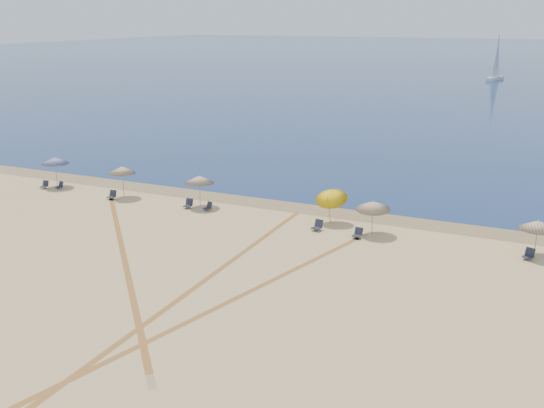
{
  "coord_description": "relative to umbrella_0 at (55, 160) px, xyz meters",
  "views": [
    {
      "loc": [
        16.77,
        -17.65,
        13.87
      ],
      "look_at": [
        0.0,
        20.0,
        1.3
      ],
      "focal_mm": 40.64,
      "sensor_mm": 36.0,
      "label": 1
    }
  ],
  "objects": [
    {
      "name": "ground",
      "position": [
        20.55,
        -21.13,
        -2.27
      ],
      "size": [
        160.0,
        160.0,
        0.0
      ],
      "primitive_type": "plane",
      "color": "tan",
      "rests_on": "ground"
    },
    {
      "name": "ocean",
      "position": [
        20.55,
        203.87,
        -2.27
      ],
      "size": [
        500.0,
        500.0,
        0.0
      ],
      "primitive_type": "plane",
      "color": "#0C2151",
      "rests_on": "ground"
    },
    {
      "name": "wet_sand",
      "position": [
        20.55,
        2.87,
        -2.27
      ],
      "size": [
        500.0,
        500.0,
        0.0
      ],
      "primitive_type": "plane",
      "color": "olive",
      "rests_on": "ground"
    },
    {
      "name": "umbrella_0",
      "position": [
        0.0,
        0.0,
        0.0
      ],
      "size": [
        2.3,
        2.3,
        2.62
      ],
      "color": "gray",
      "rests_on": "ground"
    },
    {
      "name": "umbrella_1",
      "position": [
        7.18,
        -0.31,
        -0.03
      ],
      "size": [
        2.13,
        2.13,
        2.59
      ],
      "color": "gray",
      "rests_on": "ground"
    },
    {
      "name": "umbrella_2",
      "position": [
        14.08,
        -0.06,
        -0.13
      ],
      "size": [
        2.25,
        2.26,
        2.49
      ],
      "color": "gray",
      "rests_on": "ground"
    },
    {
      "name": "umbrella_3",
      "position": [
        24.42,
        0.26,
        -0.27
      ],
      "size": [
        2.25,
        2.29,
        2.7
      ],
      "color": "gray",
      "rests_on": "ground"
    },
    {
      "name": "umbrella_4",
      "position": [
        27.7,
        -0.82,
        -0.26
      ],
      "size": [
        2.29,
        2.33,
        2.39
      ],
      "color": "gray",
      "rests_on": "ground"
    },
    {
      "name": "umbrella_5",
      "position": [
        37.71,
        -0.64,
        -0.29
      ],
      "size": [
        2.2,
        2.2,
        2.33
      ],
      "color": "gray",
      "rests_on": "ground"
    },
    {
      "name": "chair_0",
      "position": [
        -0.56,
        -0.86,
        -1.99
      ],
      "size": [
        0.6,
        0.69,
        0.65
      ],
      "rotation": [
        0.0,
        0.0,
        0.12
      ],
      "color": "black",
      "rests_on": "ground"
    },
    {
      "name": "chair_1",
      "position": [
        0.7,
        -0.46,
        -2.01
      ],
      "size": [
        0.61,
        0.68,
        0.61
      ],
      "rotation": [
        0.0,
        0.0,
        -0.2
      ],
      "color": "black",
      "rests_on": "ground"
    },
    {
      "name": "chair_2",
      "position": [
        6.64,
        -1.12,
        -1.97
      ],
      "size": [
        0.61,
        0.71,
        0.69
      ],
      "rotation": [
        0.0,
        0.0,
        0.07
      ],
      "color": "black",
      "rests_on": "ground"
    },
    {
      "name": "chair_3",
      "position": [
        13.44,
        -0.68,
        -1.97
      ],
      "size": [
        0.63,
        0.72,
        0.69
      ],
      "rotation": [
        0.0,
        0.0,
        0.09
      ],
      "color": "black",
      "rests_on": "ground"
    },
    {
      "name": "chair_4",
      "position": [
        15.09,
        -0.61,
        -2.0
      ],
      "size": [
        0.69,
        0.74,
        0.62
      ],
      "rotation": [
        0.0,
        0.0,
        -0.36
      ],
      "color": "black",
      "rests_on": "ground"
    },
    {
      "name": "chair_5",
      "position": [
        24.12,
        -1.53,
        -1.96
      ],
      "size": [
        0.73,
        0.81,
        0.72
      ],
      "rotation": [
        0.0,
        0.0,
        -0.2
      ],
      "color": "black",
      "rests_on": "ground"
    },
    {
      "name": "chair_6",
      "position": [
        27.04,
        -1.87,
        -1.98
      ],
      "size": [
        0.62,
        0.71,
        0.67
      ],
      "rotation": [
        0.0,
        0.0,
        -0.12
      ],
      "color": "black",
      "rests_on": "ground"
    },
    {
      "name": "chair_7",
      "position": [
        37.42,
        -1.32,
        -1.98
      ],
      "size": [
        0.73,
        0.8,
        0.68
      ],
      "rotation": [
        0.0,
        0.0,
        -0.32
      ],
      "color": "black",
      "rests_on": "ground"
    },
    {
      "name": "sailboat_0",
      "position": [
        25.83,
        112.3,
        0.72
      ],
      "size": [
        3.45,
        6.84,
        9.89
      ],
      "rotation": [
        0.0,
        0.0,
        -0.28
      ],
      "color": "white",
      "rests_on": "ocean"
    },
    {
      "name": "tire_tracks",
      "position": [
        19.93,
        -12.33,
        -2.27
      ],
      "size": [
        45.94,
        42.09,
        0.0
      ],
      "color": "tan",
      "rests_on": "ground"
    }
  ]
}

